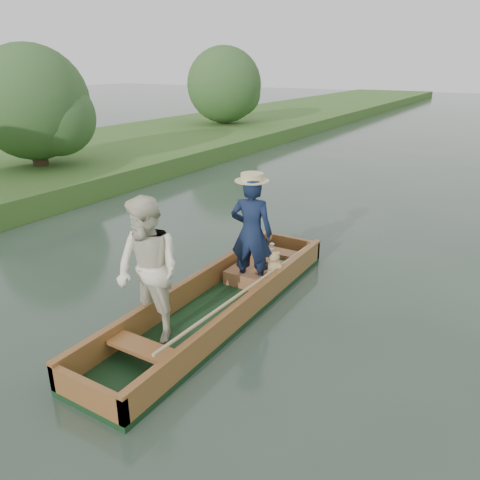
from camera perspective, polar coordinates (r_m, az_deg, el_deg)
The scene contains 3 objects.
ground at distance 6.98m, azimuth -2.58°, elevation -8.82°, with size 120.00×120.00×0.00m, color #283D30.
trees_far at distance 19.68m, azimuth -8.82°, elevation 17.31°, with size 4.30×14.66×4.25m.
punt at distance 6.55m, azimuth -4.72°, elevation -3.96°, with size 1.38×5.00×1.97m.
Camera 1 is at (3.41, -5.03, 3.45)m, focal length 35.00 mm.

